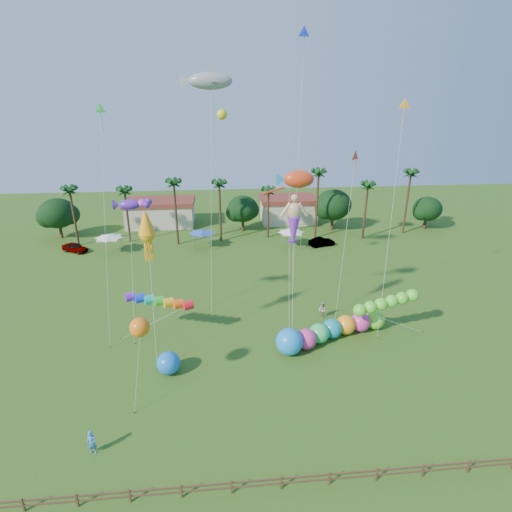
{
  "coord_description": "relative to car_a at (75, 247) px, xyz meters",
  "views": [
    {
      "loc": [
        -3.17,
        -23.18,
        22.28
      ],
      "look_at": [
        0.0,
        10.0,
        9.0
      ],
      "focal_mm": 28.0,
      "sensor_mm": 36.0,
      "label": 1
    }
  ],
  "objects": [
    {
      "name": "buildings_row",
      "position": [
        22.48,
        13.07,
        1.28
      ],
      "size": [
        35.0,
        7.0,
        4.0
      ],
      "color": "beige",
      "rests_on": "ground"
    },
    {
      "name": "delta_kite_yellow",
      "position": [
        39.59,
        -22.71,
        20.49
      ],
      "size": [
        2.64,
        5.24,
        22.24
      ],
      "color": "#FF9F1A",
      "rests_on": "ground"
    },
    {
      "name": "merman_kite",
      "position": [
        29.23,
        -25.27,
        10.72
      ],
      "size": [
        2.21,
        4.4,
        13.76
      ],
      "color": "tan",
      "rests_on": "ground"
    },
    {
      "name": "car_a",
      "position": [
        0.0,
        0.0,
        0.0
      ],
      "size": [
        4.5,
        3.48,
        1.43
      ],
      "primitive_type": "imported",
      "rotation": [
        0.0,
        0.0,
        1.08
      ],
      "color": "#4C4C54",
      "rests_on": "ground"
    },
    {
      "name": "tree_line",
      "position": [
        29.14,
        7.07,
        3.56
      ],
      "size": [
        69.46,
        8.91,
        11.0
      ],
      "color": "#3A2819",
      "rests_on": "ground"
    },
    {
      "name": "delta_kite_red",
      "position": [
        35.86,
        -21.43,
        15.92
      ],
      "size": [
        2.58,
        4.41,
        17.52
      ],
      "color": "red",
      "rests_on": "ground"
    },
    {
      "name": "fence",
      "position": [
        25.57,
        -42.93,
        -0.1
      ],
      "size": [
        36.12,
        0.12,
        1.0
      ],
      "color": "brown",
      "rests_on": "ground"
    },
    {
      "name": "spectator_a",
      "position": [
        13.42,
        -39.11,
        0.2
      ],
      "size": [
        0.71,
        0.5,
        1.84
      ],
      "primitive_type": "imported",
      "rotation": [
        0.0,
        0.0,
        -0.09
      ],
      "color": "#377FC2",
      "rests_on": "ground"
    },
    {
      "name": "orange_ball_kite",
      "position": [
        16.19,
        -33.73,
        5.6
      ],
      "size": [
        1.97,
        2.97,
        7.08
      ],
      "color": "orange",
      "rests_on": "ground"
    },
    {
      "name": "ground",
      "position": [
        25.57,
        -36.93,
        -0.72
      ],
      "size": [
        160.0,
        160.0,
        0.0
      ],
      "primitive_type": "plane",
      "color": "#285116",
      "rests_on": "ground"
    },
    {
      "name": "lobster_kite",
      "position": [
        14.01,
        -22.44,
        12.16
      ],
      "size": [
        3.91,
        5.32,
        13.57
      ],
      "color": "#5723B0",
      "rests_on": "ground"
    },
    {
      "name": "delta_kite_green",
      "position": [
        12.46,
        -22.51,
        20.02
      ],
      "size": [
        1.53,
        4.57,
        21.86
      ],
      "color": "green",
      "rests_on": "ground"
    },
    {
      "name": "car_b",
      "position": [
        38.67,
        -1.1,
        -0.03
      ],
      "size": [
        4.41,
        2.51,
        1.38
      ],
      "primitive_type": "imported",
      "rotation": [
        0.0,
        0.0,
        1.84
      ],
      "color": "#4C4C54",
      "rests_on": "ground"
    },
    {
      "name": "green_worm",
      "position": [
        35.59,
        -27.39,
        2.44
      ],
      "size": [
        10.51,
        2.56,
        3.91
      ],
      "color": "#5BDC30",
      "rests_on": "ground"
    },
    {
      "name": "rainbow_tube",
      "position": [
        17.45,
        -25.73,
        2.93
      ],
      "size": [
        8.52,
        2.53,
        4.11
      ],
      "color": "red",
      "rests_on": "ground"
    },
    {
      "name": "tent_row",
      "position": [
        19.57,
        -0.59,
        2.03
      ],
      "size": [
        31.0,
        4.0,
        0.6
      ],
      "color": "white",
      "rests_on": "ground"
    },
    {
      "name": "caterpillar_inflatable",
      "position": [
        32.57,
        -27.49,
        0.35
      ],
      "size": [
        12.18,
        6.12,
        2.54
      ],
      "rotation": [
        0.0,
        0.0,
        0.37
      ],
      "color": "#D8388E",
      "rests_on": "ground"
    },
    {
      "name": "spectator_b",
      "position": [
        33.12,
        -23.18,
        0.2
      ],
      "size": [
        1.02,
        1.11,
        1.83
      ],
      "primitive_type": "imported",
      "rotation": [
        0.0,
        0.0,
        -1.1
      ],
      "color": "#AD9F90",
      "rests_on": "ground"
    },
    {
      "name": "delta_kite_blue",
      "position": [
        31.64,
        -14.78,
        27.18
      ],
      "size": [
        1.55,
        3.4,
        29.07
      ],
      "color": "#182ED8",
      "rests_on": "ground"
    },
    {
      "name": "squid_kite",
      "position": [
        16.24,
        -27.25,
        10.7
      ],
      "size": [
        1.73,
        4.24,
        13.5
      ],
      "color": "#FFA014",
      "rests_on": "ground"
    },
    {
      "name": "fish_kite",
      "position": [
        29.95,
        -23.33,
        14.43
      ],
      "size": [
        4.52,
        6.08,
        16.05
      ],
      "color": "red",
      "rests_on": "ground"
    },
    {
      "name": "blue_ball",
      "position": [
        17.59,
        -31.06,
        0.3
      ],
      "size": [
        2.03,
        2.03,
        2.03
      ],
      "primitive_type": "sphere",
      "color": "blue",
      "rests_on": "ground"
    },
    {
      "name": "shark_kite",
      "position": [
        21.98,
        -15.84,
        23.11
      ],
      "size": [
        6.33,
        8.4,
        24.9
      ],
      "color": "gray",
      "rests_on": "ground"
    }
  ]
}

